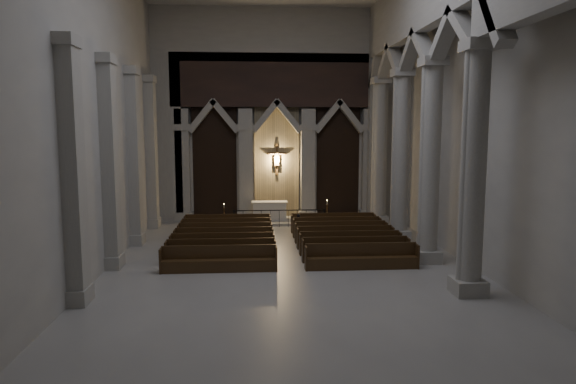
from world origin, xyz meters
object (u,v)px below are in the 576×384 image
(pews, at_px, (285,242))
(worshipper, at_px, (299,225))
(candle_stand_right, at_px, (327,219))
(altar_rail, at_px, (279,215))
(candle_stand_left, at_px, (224,221))
(altar, at_px, (270,210))

(pews, height_order, worshipper, worshipper)
(candle_stand_right, bearing_deg, pews, -117.29)
(altar_rail, height_order, candle_stand_left, candle_stand_left)
(altar_rail, relative_size, candle_stand_left, 3.85)
(candle_stand_left, xyz_separation_m, worshipper, (3.82, -2.32, 0.19))
(candle_stand_left, height_order, candle_stand_right, candle_stand_right)
(candle_stand_left, bearing_deg, candle_stand_right, -0.67)
(candle_stand_right, height_order, worshipper, candle_stand_right)
(altar, distance_m, worshipper, 3.92)
(altar_rail, bearing_deg, candle_stand_left, 176.24)
(candle_stand_left, height_order, worshipper, candle_stand_left)
(worshipper, bearing_deg, candle_stand_left, 172.16)
(altar_rail, bearing_deg, worshipper, -68.13)
(altar, distance_m, candle_stand_right, 3.41)
(altar_rail, xyz_separation_m, candle_stand_right, (2.61, 0.13, -0.25))
(altar, distance_m, pews, 6.52)
(candle_stand_left, xyz_separation_m, candle_stand_right, (5.58, -0.07, 0.04))
(altar_rail, distance_m, worshipper, 2.29)
(altar, xyz_separation_m, candle_stand_left, (-2.49, -1.37, -0.32))
(altar, bearing_deg, candle_stand_right, -24.90)
(candle_stand_right, bearing_deg, candle_stand_left, 179.33)
(worshipper, bearing_deg, altar, 133.24)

